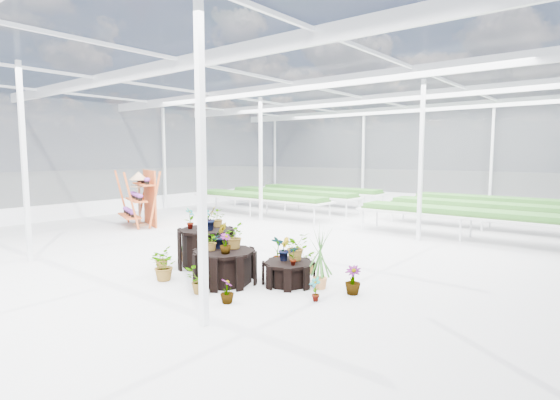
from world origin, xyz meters
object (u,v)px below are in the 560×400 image
Objects in this scene: plinth_mid at (225,267)px; shelf_rack at (138,198)px; plinth_low at (289,273)px; bird_table at (139,199)px; plinth_tall at (206,248)px.

shelf_rack is (-7.16, 2.80, 0.64)m from plinth_mid.
plinth_low is 0.51× the size of bird_table.
plinth_mid is (1.20, -0.60, -0.10)m from plinth_tall.
shelf_rack reaches higher than plinth_low.
bird_table reaches higher than plinth_low.
plinth_mid is 1.25× the size of plinth_low.
plinth_mid is at bearing -26.57° from plinth_tall.
plinth_mid is at bearing -145.01° from plinth_low.
plinth_tall is 1.02× the size of plinth_mid.
shelf_rack is (-8.16, 2.10, 0.74)m from plinth_low.
plinth_mid is 7.71m from shelf_rack.
plinth_tall is 0.64× the size of shelf_rack.
shelf_rack is at bearing 159.78° from plinth_tall.
plinth_tall reaches higher than plinth_mid.
bird_table is (0.02, 0.04, -0.02)m from shelf_rack.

